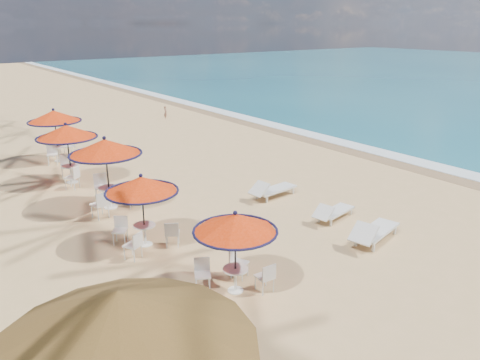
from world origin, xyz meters
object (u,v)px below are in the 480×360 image
object	(u,v)px
station_0	(235,232)
station_4	(55,122)
palapa	(120,321)
station_3	(67,137)
lounger_mid	(333,212)
station_1	(141,194)
station_2	(106,156)
lounger_near	(373,231)
lounger_far	(272,189)

from	to	relation	value
station_0	station_4	xyz separation A→B (m)	(-0.06, 14.58, 0.31)
palapa	station_3	bearing A→B (deg)	75.98
lounger_mid	palapa	world-z (taller)	palapa
station_1	station_2	bearing A→B (deg)	84.40
station_1	station_2	distance (m)	3.58
station_4	palapa	size ratio (longest dim) A/B	0.67
station_3	palapa	size ratio (longest dim) A/B	0.66
station_3	lounger_mid	world-z (taller)	station_3
station_0	station_1	xyz separation A→B (m)	(-0.74, 3.64, 0.07)
station_1	station_3	bearing A→B (deg)	89.15
lounger_near	lounger_far	world-z (taller)	lounger_near
station_1	lounger_far	bearing A→B (deg)	8.54
station_1	palapa	distance (m)	7.45
station_4	lounger_far	world-z (taller)	station_4
station_1	station_2	world-z (taller)	station_2
station_0	lounger_near	size ratio (longest dim) A/B	0.94
station_0	station_1	distance (m)	3.72
lounger_near	palapa	size ratio (longest dim) A/B	0.60
station_4	lounger_near	world-z (taller)	station_4
lounger_near	lounger_mid	bearing A→B (deg)	68.17
lounger_near	lounger_far	xyz separation A→B (m)	(0.01, 4.81, -0.02)
station_0	station_1	size ratio (longest dim) A/B	0.96
station_0	lounger_near	xyz separation A→B (m)	(4.96, -0.31, -1.22)
lounger_far	palapa	distance (m)	11.93
station_2	station_4	bearing A→B (deg)	87.45
lounger_far	palapa	size ratio (longest dim) A/B	0.55
station_1	station_2	xyz separation A→B (m)	(0.35, 3.55, 0.29)
station_2	station_4	xyz separation A→B (m)	(0.33, 7.39, -0.05)
station_0	station_1	bearing A→B (deg)	101.45
station_1	lounger_mid	world-z (taller)	station_1
station_3	station_0	bearing A→B (deg)	-86.69
station_3	station_4	world-z (taller)	station_4
station_3	lounger_far	distance (m)	8.65
station_2	lounger_near	size ratio (longest dim) A/B	1.15
station_2	palapa	xyz separation A→B (m)	(-3.70, -10.16, 0.54)
lounger_mid	lounger_far	xyz separation A→B (m)	(-0.27, 2.89, 0.04)
station_0	lounger_mid	xyz separation A→B (m)	(5.24, 1.61, -1.28)
palapa	station_4	bearing A→B (deg)	77.07
station_0	lounger_far	distance (m)	6.82
lounger_mid	station_3	bearing A→B (deg)	111.37
station_1	lounger_near	distance (m)	7.05
station_0	lounger_near	distance (m)	5.12
lounger_near	lounger_far	size ratio (longest dim) A/B	1.09
station_3	lounger_far	world-z (taller)	station_3
lounger_near	palapa	world-z (taller)	palapa
station_2	station_3	distance (m)	3.70
station_3	lounger_mid	size ratio (longest dim) A/B	1.34
station_0	lounger_far	bearing A→B (deg)	42.15
lounger_mid	palapa	distance (m)	10.62
station_0	station_4	bearing A→B (deg)	90.24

